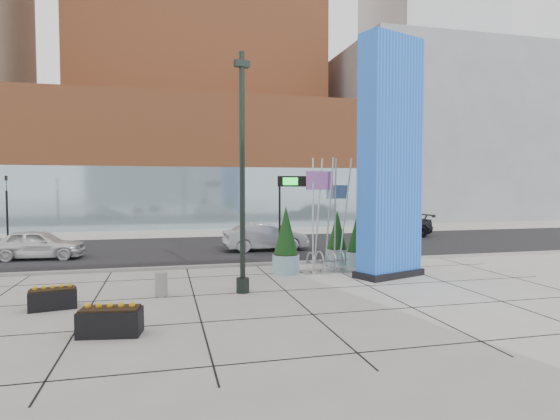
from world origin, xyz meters
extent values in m
plane|color=#9E9991|center=(0.00, 0.00, 0.00)|extent=(160.00, 160.00, 0.00)
cube|color=black|center=(0.00, 10.00, 0.01)|extent=(80.00, 12.00, 0.02)
cube|color=gray|center=(0.00, 4.00, 0.06)|extent=(80.00, 0.30, 0.12)
cube|color=#A4562F|center=(1.00, 27.00, 5.50)|extent=(34.00, 10.00, 11.00)
cube|color=#8CA5B2|center=(1.00, 22.20, 2.50)|extent=(34.00, 0.60, 5.00)
cube|color=slate|center=(26.00, 32.00, 9.00)|extent=(20.00, 18.00, 18.00)
cube|color=#B2B7BC|center=(36.00, 48.00, 27.50)|extent=(16.00, 16.00, 55.00)
cube|color=blue|center=(5.51, 0.40, 4.55)|extent=(2.72, 1.83, 9.11)
cube|color=black|center=(5.51, 0.40, 0.13)|extent=(2.98, 2.09, 0.25)
cylinder|color=black|center=(-0.42, -0.95, 3.89)|extent=(0.18, 0.18, 7.78)
cylinder|color=black|center=(-0.42, -0.95, 0.24)|extent=(0.43, 0.43, 0.49)
cube|color=black|center=(-0.42, -0.95, 7.39)|extent=(0.52, 0.32, 0.21)
cube|color=#B0B3B5|center=(3.44, 1.87, 0.03)|extent=(2.13, 1.23, 0.06)
cylinder|color=#B0B3B5|center=(2.80, 1.69, 2.32)|extent=(0.07, 0.07, 4.64)
cylinder|color=#B0B3B5|center=(3.17, 2.01, 2.32)|extent=(0.07, 0.07, 4.64)
cylinder|color=#B0B3B5|center=(3.54, 1.78, 2.32)|extent=(0.07, 0.07, 4.64)
cylinder|color=#B0B3B5|center=(3.95, 2.06, 2.32)|extent=(0.07, 0.07, 4.64)
cylinder|color=#B0B3B5|center=(4.19, 1.64, 2.32)|extent=(0.07, 0.07, 4.64)
torus|color=#B0B3B5|center=(2.75, 1.78, 0.45)|extent=(0.15, 0.85, 0.84)
torus|color=#B0B3B5|center=(3.21, 1.96, 0.45)|extent=(0.15, 0.85, 0.84)
torus|color=#B0B3B5|center=(3.68, 1.78, 0.45)|extent=(0.15, 0.85, 0.84)
torus|color=#B0B3B5|center=(4.14, 1.96, 0.45)|extent=(0.15, 0.85, 0.84)
cube|color=red|center=(3.17, 1.87, 3.71)|extent=(1.20, 0.27, 0.74)
cube|color=#B0B3B5|center=(4.00, 1.96, 3.25)|extent=(0.93, 0.05, 0.56)
cylinder|color=gray|center=(-3.01, -0.83, 0.38)|extent=(0.40, 0.40, 0.77)
cylinder|color=black|center=(2.00, 3.80, 1.94)|extent=(0.09, 0.09, 3.88)
cube|color=black|center=(2.83, 3.80, 3.69)|extent=(1.84, 0.58, 0.46)
cube|color=#19D833|center=(2.46, 3.70, 3.69)|extent=(0.63, 0.16, 0.32)
cylinder|color=#88B1B7|center=(4.60, 3.60, 0.34)|extent=(0.97, 0.97, 0.68)
cylinder|color=black|center=(4.60, 3.60, 0.68)|extent=(0.89, 0.89, 0.06)
cone|color=black|center=(4.60, 3.60, 1.54)|extent=(0.87, 0.87, 1.74)
cylinder|color=#88B1B7|center=(5.20, 2.78, 0.32)|extent=(0.92, 0.92, 0.64)
cylinder|color=black|center=(5.20, 2.78, 0.64)|extent=(0.85, 0.85, 0.06)
cone|color=black|center=(5.20, 2.78, 1.47)|extent=(0.83, 0.83, 1.65)
cylinder|color=#88B1B7|center=(1.80, 1.96, 0.38)|extent=(1.08, 1.08, 0.75)
cylinder|color=black|center=(1.80, 1.96, 0.75)|extent=(0.99, 0.99, 0.06)
cone|color=black|center=(1.80, 1.96, 1.72)|extent=(0.97, 0.97, 1.94)
cube|color=black|center=(-6.00, -1.64, 0.27)|extent=(1.36, 0.87, 0.54)
cube|color=black|center=(-6.00, -1.64, 0.56)|extent=(1.25, 0.76, 0.05)
cube|color=black|center=(-4.15, -4.50, 0.30)|extent=(1.50, 0.91, 0.60)
cube|color=black|center=(-4.15, -4.50, 0.62)|extent=(1.39, 0.80, 0.06)
imported|color=silver|center=(-8.72, 8.20, 0.71)|extent=(4.30, 2.02, 1.42)
imported|color=#A3A5AB|center=(2.38, 8.50, 0.74)|extent=(4.55, 1.80, 1.47)
imported|color=black|center=(12.21, 12.63, 0.78)|extent=(5.69, 3.17, 1.56)
cylinder|color=black|center=(-12.00, 15.00, 1.60)|extent=(0.12, 0.12, 3.20)
imported|color=black|center=(-12.00, 15.00, 3.65)|extent=(0.15, 0.18, 0.90)
camera|label=1|loc=(-2.89, -15.94, 3.51)|focal=30.00mm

